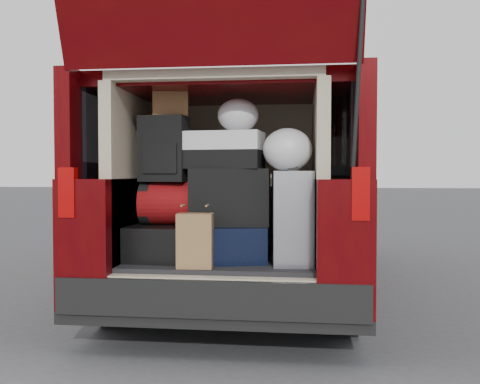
{
  "coord_description": "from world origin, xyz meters",
  "views": [
    {
      "loc": [
        0.51,
        -3.23,
        1.13
      ],
      "look_at": [
        0.12,
        0.2,
        1.01
      ],
      "focal_mm": 38.0,
      "sensor_mm": 36.0,
      "label": 1
    }
  ],
  "objects_px": {
    "twotone_duffel": "(221,150)",
    "backpack": "(164,149)",
    "black_soft_case": "(231,197)",
    "black_hardshell": "(165,241)",
    "red_duffel": "(175,203)",
    "kraft_bag": "(195,241)",
    "silver_roller": "(292,217)",
    "navy_hardshell": "(230,242)"
  },
  "relations": [
    {
      "from": "twotone_duffel",
      "to": "backpack",
      "type": "bearing_deg",
      "value": -169.38
    },
    {
      "from": "black_soft_case",
      "to": "black_hardshell",
      "type": "bearing_deg",
      "value": 177.27
    },
    {
      "from": "red_duffel",
      "to": "backpack",
      "type": "bearing_deg",
      "value": -155.22
    },
    {
      "from": "kraft_bag",
      "to": "twotone_duffel",
      "type": "bearing_deg",
      "value": 67.14
    },
    {
      "from": "kraft_bag",
      "to": "backpack",
      "type": "bearing_deg",
      "value": 129.35
    },
    {
      "from": "black_hardshell",
      "to": "backpack",
      "type": "bearing_deg",
      "value": -81.35
    },
    {
      "from": "silver_roller",
      "to": "black_soft_case",
      "type": "height_order",
      "value": "black_soft_case"
    },
    {
      "from": "backpack",
      "to": "twotone_duffel",
      "type": "relative_size",
      "value": 0.8
    },
    {
      "from": "black_hardshell",
      "to": "red_duffel",
      "type": "relative_size",
      "value": 1.28
    },
    {
      "from": "black_hardshell",
      "to": "backpack",
      "type": "distance_m",
      "value": 0.64
    },
    {
      "from": "silver_roller",
      "to": "red_duffel",
      "type": "height_order",
      "value": "silver_roller"
    },
    {
      "from": "navy_hardshell",
      "to": "backpack",
      "type": "relative_size",
      "value": 1.22
    },
    {
      "from": "black_hardshell",
      "to": "navy_hardshell",
      "type": "bearing_deg",
      "value": 4.18
    },
    {
      "from": "kraft_bag",
      "to": "twotone_duffel",
      "type": "distance_m",
      "value": 0.67
    },
    {
      "from": "backpack",
      "to": "silver_roller",
      "type": "bearing_deg",
      "value": -0.7
    },
    {
      "from": "silver_roller",
      "to": "black_soft_case",
      "type": "bearing_deg",
      "value": 161.8
    },
    {
      "from": "black_hardshell",
      "to": "black_soft_case",
      "type": "height_order",
      "value": "black_soft_case"
    },
    {
      "from": "kraft_bag",
      "to": "twotone_duffel",
      "type": "xyz_separation_m",
      "value": [
        0.11,
        0.33,
        0.57
      ]
    },
    {
      "from": "black_hardshell",
      "to": "kraft_bag",
      "type": "height_order",
      "value": "kraft_bag"
    },
    {
      "from": "black_hardshell",
      "to": "backpack",
      "type": "relative_size",
      "value": 1.31
    },
    {
      "from": "backpack",
      "to": "black_hardshell",
      "type": "bearing_deg",
      "value": 98.81
    },
    {
      "from": "navy_hardshell",
      "to": "backpack",
      "type": "bearing_deg",
      "value": 172.2
    },
    {
      "from": "silver_roller",
      "to": "navy_hardshell",
      "type": "bearing_deg",
      "value": 160.9
    },
    {
      "from": "black_hardshell",
      "to": "red_duffel",
      "type": "distance_m",
      "value": 0.27
    },
    {
      "from": "navy_hardshell",
      "to": "silver_roller",
      "type": "xyz_separation_m",
      "value": [
        0.42,
        -0.11,
        0.18
      ]
    },
    {
      "from": "navy_hardshell",
      "to": "black_soft_case",
      "type": "height_order",
      "value": "black_soft_case"
    },
    {
      "from": "backpack",
      "to": "twotone_duffel",
      "type": "height_order",
      "value": "backpack"
    },
    {
      "from": "kraft_bag",
      "to": "backpack",
      "type": "distance_m",
      "value": 0.71
    },
    {
      "from": "silver_roller",
      "to": "backpack",
      "type": "relative_size",
      "value": 1.35
    },
    {
      "from": "navy_hardshell",
      "to": "twotone_duffel",
      "type": "relative_size",
      "value": 0.98
    },
    {
      "from": "navy_hardshell",
      "to": "black_soft_case",
      "type": "bearing_deg",
      "value": -63.1
    },
    {
      "from": "red_duffel",
      "to": "black_hardshell",
      "type": "bearing_deg",
      "value": 179.94
    },
    {
      "from": "red_duffel",
      "to": "backpack",
      "type": "height_order",
      "value": "backpack"
    },
    {
      "from": "black_hardshell",
      "to": "kraft_bag",
      "type": "bearing_deg",
      "value": -45.54
    },
    {
      "from": "navy_hardshell",
      "to": "twotone_duffel",
      "type": "xyz_separation_m",
      "value": [
        -0.06,
        -0.0,
        0.62
      ]
    },
    {
      "from": "backpack",
      "to": "twotone_duffel",
      "type": "xyz_separation_m",
      "value": [
        0.39,
        0.03,
        -0.01
      ]
    },
    {
      "from": "black_soft_case",
      "to": "backpack",
      "type": "relative_size",
      "value": 1.19
    },
    {
      "from": "navy_hardshell",
      "to": "kraft_bag",
      "type": "distance_m",
      "value": 0.37
    },
    {
      "from": "black_soft_case",
      "to": "navy_hardshell",
      "type": "bearing_deg",
      "value": 127.06
    },
    {
      "from": "black_hardshell",
      "to": "twotone_duffel",
      "type": "relative_size",
      "value": 1.05
    },
    {
      "from": "red_duffel",
      "to": "twotone_duffel",
      "type": "xyz_separation_m",
      "value": [
        0.32,
        -0.01,
        0.36
      ]
    },
    {
      "from": "red_duffel",
      "to": "twotone_duffel",
      "type": "distance_m",
      "value": 0.48
    }
  ]
}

